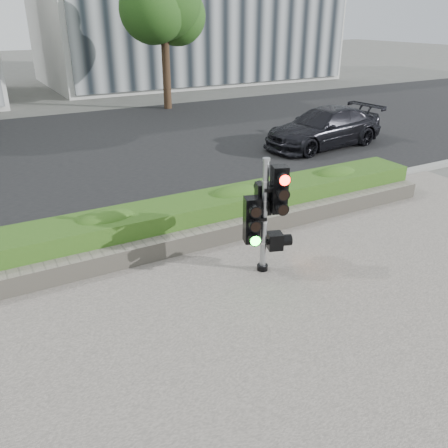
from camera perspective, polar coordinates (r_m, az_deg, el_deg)
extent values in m
plane|color=#51514C|center=(7.41, 1.34, -9.28)|extent=(120.00, 120.00, 0.00)
cube|color=#9E9389|center=(5.87, 14.69, -20.63)|extent=(16.00, 11.00, 0.03)
cube|color=black|center=(16.16, -17.17, 8.40)|extent=(60.00, 13.00, 0.02)
cube|color=gray|center=(9.89, -7.96, -0.13)|extent=(60.00, 0.25, 0.12)
cube|color=gray|center=(8.79, -4.96, -2.21)|extent=(12.00, 0.32, 0.34)
cube|color=#62962E|center=(9.26, -6.68, 0.29)|extent=(12.00, 1.00, 0.68)
cylinder|color=black|center=(22.67, -6.97, 18.07)|extent=(0.36, 0.36, 3.58)
sphere|color=#124214|center=(22.56, -7.36, 25.20)|extent=(3.33, 3.33, 3.33)
sphere|color=#124214|center=(23.16, -5.69, 23.65)|extent=(2.56, 2.56, 2.56)
sphere|color=#124214|center=(21.96, -8.57, 24.17)|extent=(2.82, 2.82, 2.82)
cylinder|color=black|center=(8.20, 4.64, -5.21)|extent=(0.19, 0.19, 0.09)
cylinder|color=gray|center=(7.79, 4.86, 0.72)|extent=(0.10, 0.10, 1.94)
cylinder|color=gray|center=(7.46, 5.13, 7.75)|extent=(0.12, 0.12, 0.05)
cube|color=#FF1107|center=(7.64, 6.63, 4.17)|extent=(0.31, 0.31, 0.78)
cube|color=#14E51E|center=(7.72, 3.35, 0.49)|extent=(0.31, 0.31, 0.78)
cube|color=black|center=(7.90, 4.73, 3.08)|extent=(0.31, 0.31, 0.53)
cube|color=orange|center=(8.06, 6.13, -2.03)|extent=(0.31, 0.31, 0.28)
imported|color=black|center=(16.18, 11.95, 11.27)|extent=(4.43, 2.13, 1.25)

